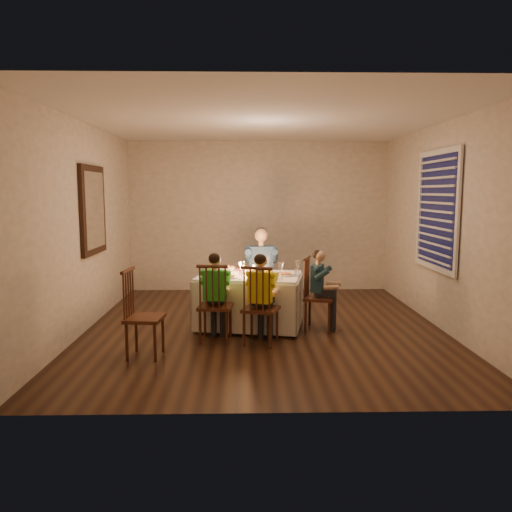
{
  "coord_description": "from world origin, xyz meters",
  "views": [
    {
      "loc": [
        -0.25,
        -6.25,
        1.74
      ],
      "look_at": [
        -0.1,
        0.15,
        0.91
      ],
      "focal_mm": 35.0,
      "sensor_mm": 36.0,
      "label": 1
    }
  ],
  "objects_px": {
    "chair_near_left": "(216,341)",
    "child_green": "(216,341)",
    "child_yellow": "(261,344)",
    "child_teal": "(319,329)",
    "chair_extra": "(146,356)",
    "dining_table": "(250,290)",
    "adult": "(261,313)",
    "chair_end": "(319,329)",
    "chair_near_right": "(261,344)",
    "chair_adult": "(261,313)",
    "serving_bowl": "(228,269)"
  },
  "relations": [
    {
      "from": "chair_near_left",
      "to": "child_yellow",
      "type": "xyz_separation_m",
      "value": [
        0.53,
        -0.14,
        0.0
      ]
    },
    {
      "from": "chair_near_left",
      "to": "chair_adult",
      "type": "bearing_deg",
      "value": -107.46
    },
    {
      "from": "adult",
      "to": "child_yellow",
      "type": "distance_m",
      "value": 1.45
    },
    {
      "from": "dining_table",
      "to": "chair_adult",
      "type": "xyz_separation_m",
      "value": [
        0.17,
        0.69,
        -0.48
      ]
    },
    {
      "from": "chair_near_right",
      "to": "child_yellow",
      "type": "bearing_deg",
      "value": -161.78
    },
    {
      "from": "dining_table",
      "to": "adult",
      "type": "bearing_deg",
      "value": 86.59
    },
    {
      "from": "chair_near_left",
      "to": "serving_bowl",
      "type": "relative_size",
      "value": 4.43
    },
    {
      "from": "chair_near_right",
      "to": "child_yellow",
      "type": "height_order",
      "value": "child_yellow"
    },
    {
      "from": "chair_end",
      "to": "serving_bowl",
      "type": "bearing_deg",
      "value": 84.96
    },
    {
      "from": "chair_end",
      "to": "chair_extra",
      "type": "relative_size",
      "value": 0.98
    },
    {
      "from": "chair_extra",
      "to": "serving_bowl",
      "type": "distance_m",
      "value": 1.82
    },
    {
      "from": "chair_near_right",
      "to": "serving_bowl",
      "type": "distance_m",
      "value": 1.34
    },
    {
      "from": "chair_adult",
      "to": "child_yellow",
      "type": "distance_m",
      "value": 1.45
    },
    {
      "from": "chair_extra",
      "to": "child_yellow",
      "type": "bearing_deg",
      "value": -66.17
    },
    {
      "from": "serving_bowl",
      "to": "chair_adult",
      "type": "bearing_deg",
      "value": 40.26
    },
    {
      "from": "chair_near_right",
      "to": "child_teal",
      "type": "distance_m",
      "value": 0.96
    },
    {
      "from": "child_yellow",
      "to": "child_teal",
      "type": "xyz_separation_m",
      "value": [
        0.76,
        0.59,
        0.0
      ]
    },
    {
      "from": "chair_near_left",
      "to": "chair_extra",
      "type": "distance_m",
      "value": 0.9
    },
    {
      "from": "chair_near_right",
      "to": "adult",
      "type": "height_order",
      "value": "adult"
    },
    {
      "from": "dining_table",
      "to": "chair_end",
      "type": "relative_size",
      "value": 1.58
    },
    {
      "from": "dining_table",
      "to": "child_green",
      "type": "xyz_separation_m",
      "value": [
        -0.41,
        -0.62,
        -0.48
      ]
    },
    {
      "from": "child_green",
      "to": "child_yellow",
      "type": "bearing_deg",
      "value": 171.08
    },
    {
      "from": "child_green",
      "to": "adult",
      "type": "bearing_deg",
      "value": -107.46
    },
    {
      "from": "chair_end",
      "to": "serving_bowl",
      "type": "height_order",
      "value": "serving_bowl"
    },
    {
      "from": "child_green",
      "to": "chair_near_right",
      "type": "bearing_deg",
      "value": 171.08
    },
    {
      "from": "chair_adult",
      "to": "serving_bowl",
      "type": "height_order",
      "value": "serving_bowl"
    },
    {
      "from": "child_teal",
      "to": "chair_adult",
      "type": "bearing_deg",
      "value": 56.18
    },
    {
      "from": "dining_table",
      "to": "child_teal",
      "type": "height_order",
      "value": "dining_table"
    },
    {
      "from": "chair_end",
      "to": "chair_extra",
      "type": "distance_m",
      "value": 2.23
    },
    {
      "from": "serving_bowl",
      "to": "chair_extra",
      "type": "bearing_deg",
      "value": -119.46
    },
    {
      "from": "chair_near_left",
      "to": "chair_end",
      "type": "relative_size",
      "value": 1.0
    },
    {
      "from": "chair_extra",
      "to": "serving_bowl",
      "type": "relative_size",
      "value": 4.51
    },
    {
      "from": "chair_adult",
      "to": "child_yellow",
      "type": "bearing_deg",
      "value": -91.21
    },
    {
      "from": "dining_table",
      "to": "child_teal",
      "type": "relative_size",
      "value": 1.43
    },
    {
      "from": "chair_near_right",
      "to": "chair_near_left",
      "type": "bearing_deg",
      "value": 2.86
    },
    {
      "from": "dining_table",
      "to": "chair_near_right",
      "type": "xyz_separation_m",
      "value": [
        0.12,
        -0.76,
        -0.48
      ]
    },
    {
      "from": "dining_table",
      "to": "child_yellow",
      "type": "bearing_deg",
      "value": -70.5
    },
    {
      "from": "chair_adult",
      "to": "chair_end",
      "type": "distance_m",
      "value": 1.11
    },
    {
      "from": "chair_adult",
      "to": "child_green",
      "type": "height_order",
      "value": "child_green"
    },
    {
      "from": "chair_extra",
      "to": "child_green",
      "type": "distance_m",
      "value": 0.9
    },
    {
      "from": "chair_near_right",
      "to": "dining_table",
      "type": "bearing_deg",
      "value": -62.87
    },
    {
      "from": "child_green",
      "to": "child_yellow",
      "type": "height_order",
      "value": "child_yellow"
    },
    {
      "from": "dining_table",
      "to": "chair_extra",
      "type": "bearing_deg",
      "value": -123.15
    },
    {
      "from": "chair_extra",
      "to": "child_teal",
      "type": "height_order",
      "value": "child_teal"
    },
    {
      "from": "chair_near_right",
      "to": "chair_extra",
      "type": "xyz_separation_m",
      "value": [
        -1.24,
        -0.41,
        0.0
      ]
    },
    {
      "from": "chair_near_left",
      "to": "adult",
      "type": "xyz_separation_m",
      "value": [
        0.58,
        1.3,
        0.0
      ]
    },
    {
      "from": "chair_end",
      "to": "child_teal",
      "type": "distance_m",
      "value": 0.0
    },
    {
      "from": "child_teal",
      "to": "adult",
      "type": "bearing_deg",
      "value": 56.18
    },
    {
      "from": "chair_adult",
      "to": "chair_end",
      "type": "height_order",
      "value": "same"
    },
    {
      "from": "chair_near_left",
      "to": "child_green",
      "type": "bearing_deg",
      "value": -0.0
    }
  ]
}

